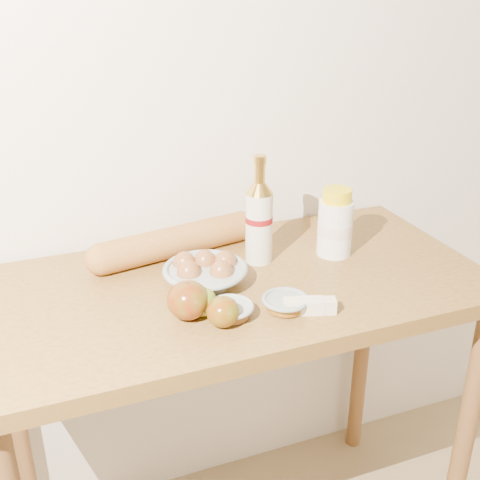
% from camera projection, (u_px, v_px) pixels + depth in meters
% --- Properties ---
extents(back_wall, '(3.50, 0.02, 2.60)m').
position_uv_depth(back_wall, '(189.00, 87.00, 1.54)').
color(back_wall, silver).
rests_on(back_wall, ground).
extents(table, '(1.20, 0.60, 0.90)m').
position_uv_depth(table, '(236.00, 325.00, 1.48)').
color(table, olive).
rests_on(table, ground).
extents(bourbon_bottle, '(0.08, 0.08, 0.28)m').
position_uv_depth(bourbon_bottle, '(259.00, 220.00, 1.48)').
color(bourbon_bottle, beige).
rests_on(bourbon_bottle, table).
extents(cream_bottle, '(0.12, 0.12, 0.18)m').
position_uv_depth(cream_bottle, '(335.00, 224.00, 1.53)').
color(cream_bottle, white).
rests_on(cream_bottle, table).
extents(egg_bowl, '(0.25, 0.25, 0.07)m').
position_uv_depth(egg_bowl, '(205.00, 272.00, 1.41)').
color(egg_bowl, '#8F9C98').
rests_on(egg_bowl, table).
extents(baguette, '(0.48, 0.16, 0.08)m').
position_uv_depth(baguette, '(175.00, 242.00, 1.54)').
color(baguette, '#C1823B').
rests_on(baguette, table).
extents(apple_yellowgreen, '(0.09, 0.09, 0.06)m').
position_uv_depth(apple_yellowgreen, '(201.00, 302.00, 1.28)').
color(apple_yellowgreen, olive).
rests_on(apple_yellowgreen, table).
extents(apple_redgreen_front, '(0.12, 0.12, 0.08)m').
position_uv_depth(apple_redgreen_front, '(188.00, 300.00, 1.26)').
color(apple_redgreen_front, maroon).
rests_on(apple_redgreen_front, table).
extents(apple_redgreen_right, '(0.08, 0.08, 0.07)m').
position_uv_depth(apple_redgreen_right, '(223.00, 312.00, 1.24)').
color(apple_redgreen_right, '#941408').
rests_on(apple_redgreen_right, table).
extents(sugar_bowl, '(0.14, 0.14, 0.03)m').
position_uv_depth(sugar_bowl, '(230.00, 310.00, 1.28)').
color(sugar_bowl, '#919E99').
rests_on(sugar_bowl, table).
extents(syrup_bowl, '(0.12, 0.12, 0.03)m').
position_uv_depth(syrup_bowl, '(285.00, 303.00, 1.30)').
color(syrup_bowl, gray).
rests_on(syrup_bowl, table).
extents(butter_stick, '(0.12, 0.07, 0.03)m').
position_uv_depth(butter_stick, '(310.00, 306.00, 1.29)').
color(butter_stick, beige).
rests_on(butter_stick, table).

